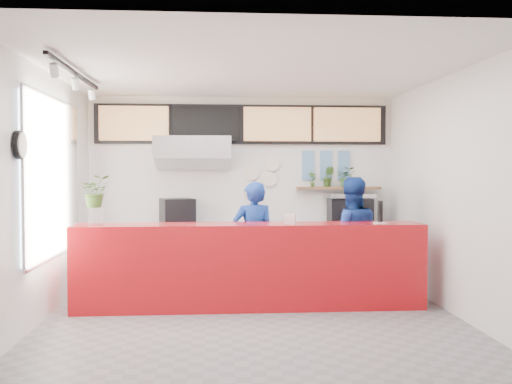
% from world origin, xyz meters
% --- Properties ---
extents(floor, '(5.00, 5.00, 0.00)m').
position_xyz_m(floor, '(0.00, 0.00, 0.00)').
color(floor, slate).
rests_on(floor, ground).
extents(ceiling, '(5.00, 5.00, 0.00)m').
position_xyz_m(ceiling, '(0.00, 0.00, 3.00)').
color(ceiling, silver).
extents(wall_back, '(5.00, 0.00, 5.00)m').
position_xyz_m(wall_back, '(0.00, 2.50, 1.50)').
color(wall_back, white).
rests_on(wall_back, ground).
extents(wall_left, '(0.00, 5.00, 5.00)m').
position_xyz_m(wall_left, '(-2.50, 0.00, 1.50)').
color(wall_left, white).
rests_on(wall_left, ground).
extents(wall_right, '(0.00, 5.00, 5.00)m').
position_xyz_m(wall_right, '(2.50, 0.00, 1.50)').
color(wall_right, white).
rests_on(wall_right, ground).
extents(service_counter, '(4.50, 0.60, 1.10)m').
position_xyz_m(service_counter, '(0.00, 0.40, 0.55)').
color(service_counter, '#A90C12').
rests_on(service_counter, ground).
extents(cream_band, '(5.00, 0.02, 0.80)m').
position_xyz_m(cream_band, '(0.00, 2.49, 2.60)').
color(cream_band, beige).
rests_on(cream_band, wall_back).
extents(prep_bench, '(1.80, 0.60, 0.90)m').
position_xyz_m(prep_bench, '(-0.80, 2.20, 0.45)').
color(prep_bench, '#B2B5BA').
rests_on(prep_bench, ground).
extents(panini_oven, '(0.61, 0.61, 0.44)m').
position_xyz_m(panini_oven, '(-1.05, 2.20, 1.12)').
color(panini_oven, black).
rests_on(panini_oven, prep_bench).
extents(extraction_hood, '(1.20, 0.70, 0.35)m').
position_xyz_m(extraction_hood, '(-0.80, 2.15, 2.15)').
color(extraction_hood, '#B2B5BA').
rests_on(extraction_hood, ceiling).
extents(hood_lip, '(1.20, 0.69, 0.31)m').
position_xyz_m(hood_lip, '(-0.80, 2.15, 1.95)').
color(hood_lip, '#B2B5BA').
rests_on(hood_lip, ceiling).
extents(right_bench, '(1.80, 0.60, 0.90)m').
position_xyz_m(right_bench, '(1.50, 2.20, 0.45)').
color(right_bench, '#B2B5BA').
rests_on(right_bench, ground).
extents(espresso_machine, '(0.69, 0.50, 0.44)m').
position_xyz_m(espresso_machine, '(1.74, 2.20, 1.12)').
color(espresso_machine, black).
rests_on(espresso_machine, right_bench).
extents(espresso_tray, '(0.76, 0.54, 0.07)m').
position_xyz_m(espresso_tray, '(1.74, 2.20, 1.38)').
color(espresso_tray, '#A0A4A7').
rests_on(espresso_tray, espresso_machine).
extents(herb_shelf, '(1.40, 0.18, 0.04)m').
position_xyz_m(herb_shelf, '(1.60, 2.40, 1.50)').
color(herb_shelf, brown).
rests_on(herb_shelf, wall_back).
extents(menu_board_far_left, '(1.10, 0.10, 0.55)m').
position_xyz_m(menu_board_far_left, '(-1.75, 2.38, 2.55)').
color(menu_board_far_left, tan).
rests_on(menu_board_far_left, wall_back).
extents(menu_board_mid_left, '(1.10, 0.10, 0.55)m').
position_xyz_m(menu_board_mid_left, '(-0.59, 2.38, 2.55)').
color(menu_board_mid_left, black).
rests_on(menu_board_mid_left, wall_back).
extents(menu_board_mid_right, '(1.10, 0.10, 0.55)m').
position_xyz_m(menu_board_mid_right, '(0.57, 2.38, 2.55)').
color(menu_board_mid_right, tan).
rests_on(menu_board_mid_right, wall_back).
extents(menu_board_far_right, '(1.10, 0.10, 0.55)m').
position_xyz_m(menu_board_far_right, '(1.73, 2.38, 2.55)').
color(menu_board_far_right, tan).
rests_on(menu_board_far_right, wall_back).
extents(soffit, '(4.80, 0.04, 0.65)m').
position_xyz_m(soffit, '(0.00, 2.46, 2.55)').
color(soffit, black).
rests_on(soffit, wall_back).
extents(window_pane, '(0.04, 2.20, 1.90)m').
position_xyz_m(window_pane, '(-2.47, 0.30, 1.70)').
color(window_pane, silver).
rests_on(window_pane, wall_left).
extents(window_frame, '(0.03, 2.30, 2.00)m').
position_xyz_m(window_frame, '(-2.45, 0.30, 1.70)').
color(window_frame, '#B2B5BA').
rests_on(window_frame, wall_left).
extents(wall_clock_rim, '(0.05, 0.30, 0.30)m').
position_xyz_m(wall_clock_rim, '(-2.46, -0.90, 2.05)').
color(wall_clock_rim, black).
rests_on(wall_clock_rim, wall_left).
extents(wall_clock_face, '(0.02, 0.26, 0.26)m').
position_xyz_m(wall_clock_face, '(-2.43, -0.90, 2.05)').
color(wall_clock_face, white).
rests_on(wall_clock_face, wall_left).
extents(track_rail, '(0.05, 2.40, 0.04)m').
position_xyz_m(track_rail, '(-2.10, 0.00, 2.94)').
color(track_rail, black).
rests_on(track_rail, ceiling).
extents(dec_plate_a, '(0.24, 0.03, 0.24)m').
position_xyz_m(dec_plate_a, '(0.15, 2.47, 1.75)').
color(dec_plate_a, silver).
rests_on(dec_plate_a, wall_back).
extents(dec_plate_b, '(0.24, 0.03, 0.24)m').
position_xyz_m(dec_plate_b, '(0.45, 2.47, 1.65)').
color(dec_plate_b, silver).
rests_on(dec_plate_b, wall_back).
extents(dec_plate_c, '(0.24, 0.03, 0.24)m').
position_xyz_m(dec_plate_c, '(0.15, 2.47, 1.45)').
color(dec_plate_c, silver).
rests_on(dec_plate_c, wall_back).
extents(dec_plate_d, '(0.24, 0.03, 0.24)m').
position_xyz_m(dec_plate_d, '(0.50, 2.47, 1.90)').
color(dec_plate_d, silver).
rests_on(dec_plate_d, wall_back).
extents(photo_frame_a, '(0.20, 0.02, 0.25)m').
position_xyz_m(photo_frame_a, '(1.10, 2.48, 2.00)').
color(photo_frame_a, '#598CBF').
rests_on(photo_frame_a, wall_back).
extents(photo_frame_b, '(0.20, 0.02, 0.25)m').
position_xyz_m(photo_frame_b, '(1.40, 2.48, 2.00)').
color(photo_frame_b, '#598CBF').
rests_on(photo_frame_b, wall_back).
extents(photo_frame_c, '(0.20, 0.02, 0.25)m').
position_xyz_m(photo_frame_c, '(1.70, 2.48, 2.00)').
color(photo_frame_c, '#598CBF').
rests_on(photo_frame_c, wall_back).
extents(photo_frame_d, '(0.20, 0.02, 0.25)m').
position_xyz_m(photo_frame_d, '(1.10, 2.48, 1.75)').
color(photo_frame_d, '#598CBF').
rests_on(photo_frame_d, wall_back).
extents(photo_frame_e, '(0.20, 0.02, 0.25)m').
position_xyz_m(photo_frame_e, '(1.40, 2.48, 1.75)').
color(photo_frame_e, '#598CBF').
rests_on(photo_frame_e, wall_back).
extents(photo_frame_f, '(0.20, 0.02, 0.25)m').
position_xyz_m(photo_frame_f, '(1.70, 2.48, 1.75)').
color(photo_frame_f, '#598CBF').
rests_on(photo_frame_f, wall_back).
extents(staff_center, '(0.63, 0.45, 1.63)m').
position_xyz_m(staff_center, '(0.09, 1.04, 0.82)').
color(staff_center, navy).
rests_on(staff_center, ground).
extents(staff_right, '(0.84, 0.66, 1.70)m').
position_xyz_m(staff_right, '(1.44, 0.87, 0.85)').
color(staff_right, navy).
rests_on(staff_right, ground).
extents(herb_a, '(0.15, 0.11, 0.26)m').
position_xyz_m(herb_a, '(1.15, 2.40, 1.65)').
color(herb_a, '#335B20').
rests_on(herb_a, herb_shelf).
extents(herb_b, '(0.23, 0.21, 0.34)m').
position_xyz_m(herb_b, '(1.42, 2.40, 1.69)').
color(herb_b, '#335B20').
rests_on(herb_b, herb_shelf).
extents(herb_c, '(0.36, 0.33, 0.33)m').
position_xyz_m(herb_c, '(1.73, 2.40, 1.68)').
color(herb_c, '#335B20').
rests_on(herb_c, herb_shelf).
extents(glass_vase, '(0.24, 0.24, 0.23)m').
position_xyz_m(glass_vase, '(-1.96, 0.38, 1.22)').
color(glass_vase, silver).
rests_on(glass_vase, service_counter).
extents(basil_vase, '(0.46, 0.43, 0.41)m').
position_xyz_m(basil_vase, '(-1.96, 0.38, 1.53)').
color(basil_vase, '#335B20').
rests_on(basil_vase, glass_vase).
extents(napkin_holder, '(0.16, 0.12, 0.12)m').
position_xyz_m(napkin_holder, '(0.52, 0.36, 1.16)').
color(napkin_holder, silver).
rests_on(napkin_holder, service_counter).
extents(white_plate, '(0.21, 0.21, 0.01)m').
position_xyz_m(white_plate, '(1.70, 0.34, 1.11)').
color(white_plate, silver).
rests_on(white_plate, service_counter).
extents(pepper_mill, '(0.09, 0.09, 0.28)m').
position_xyz_m(pepper_mill, '(1.70, 0.34, 1.26)').
color(pepper_mill, black).
rests_on(pepper_mill, white_plate).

